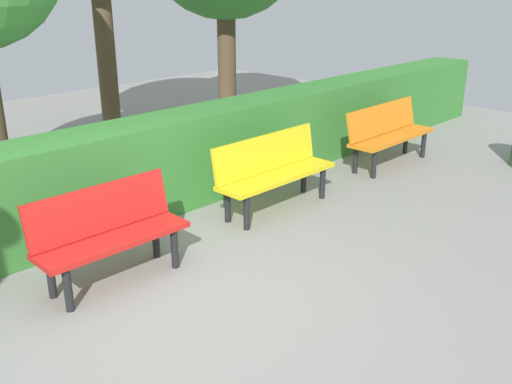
{
  "coord_description": "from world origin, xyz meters",
  "views": [
    {
      "loc": [
        2.49,
        3.42,
        2.58
      ],
      "look_at": [
        -1.36,
        -0.36,
        0.55
      ],
      "focal_mm": 40.46,
      "sensor_mm": 36.0,
      "label": 1
    }
  ],
  "objects": [
    {
      "name": "ground_plane",
      "position": [
        0.0,
        0.0,
        0.0
      ],
      "size": [
        18.46,
        18.46,
        0.0
      ],
      "primitive_type": "plane",
      "color": "gray"
    },
    {
      "name": "bench_orange",
      "position": [
        -4.57,
        -0.86,
        0.48
      ],
      "size": [
        1.63,
        0.47,
        0.86
      ],
      "rotation": [
        0.0,
        0.0,
        0.01
      ],
      "color": "orange",
      "rests_on": "ground_plane"
    },
    {
      "name": "bench_yellow",
      "position": [
        -2.17,
        -0.88,
        0.48
      ],
      "size": [
        1.61,
        0.46,
        0.86
      ],
      "rotation": [
        0.0,
        0.0,
        0.0
      ],
      "color": "yellow",
      "rests_on": "ground_plane"
    },
    {
      "name": "bench_red",
      "position": [
        0.1,
        -0.75,
        0.48
      ],
      "size": [
        1.38,
        0.48,
        0.86
      ],
      "rotation": [
        0.0,
        0.0,
        -0.02
      ],
      "color": "red",
      "rests_on": "ground_plane"
    },
    {
      "name": "hedge_row",
      "position": [
        -1.02,
        -1.81,
        0.54
      ],
      "size": [
        14.46,
        0.67,
        1.07
      ],
      "primitive_type": "cube",
      "color": "#387F33",
      "rests_on": "ground_plane"
    }
  ]
}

